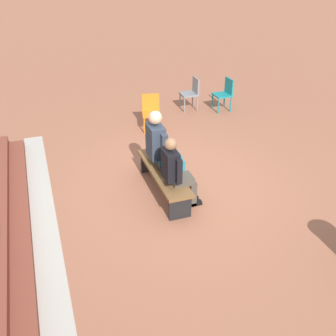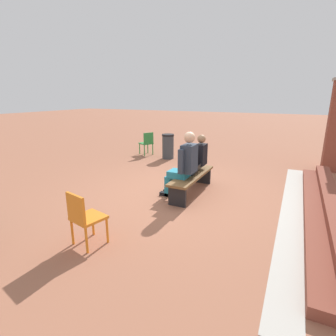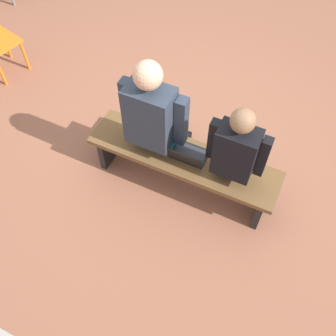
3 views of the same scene
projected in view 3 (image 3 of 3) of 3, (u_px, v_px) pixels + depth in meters
The scene contains 5 objects.
ground_plane at pixel (185, 158), 4.12m from camera, with size 60.00×60.00×0.00m, color #9E6047.
bench at pixel (183, 162), 3.65m from camera, with size 1.80×0.44×0.45m.
person_student at pixel (238, 152), 3.30m from camera, with size 0.50×0.64×1.28m.
person_adult at pixel (156, 117), 3.43m from camera, with size 0.60×0.76×1.44m.
laptop at pixel (188, 155), 3.52m from camera, with size 0.32×0.29×0.21m.
Camera 3 is at (-0.88, 2.29, 3.32)m, focal length 42.00 mm.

